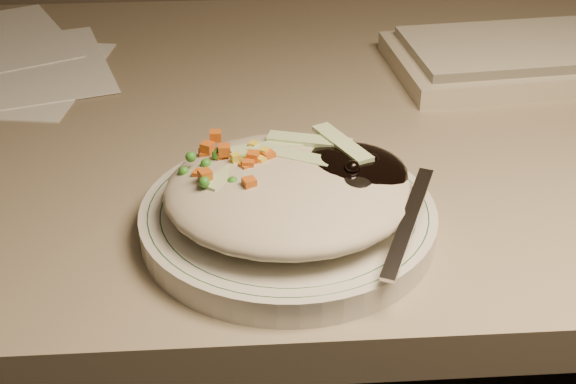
{
  "coord_description": "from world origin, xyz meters",
  "views": [
    {
      "loc": [
        -0.09,
        0.64,
        1.11
      ],
      "look_at": [
        -0.05,
        1.16,
        0.78
      ],
      "focal_mm": 50.0,
      "sensor_mm": 36.0,
      "label": 1
    }
  ],
  "objects": [
    {
      "name": "plate",
      "position": [
        -0.05,
        1.16,
        0.75
      ],
      "size": [
        0.23,
        0.23,
        0.02
      ],
      "primitive_type": "cylinder",
      "color": "silver",
      "rests_on": "desk"
    },
    {
      "name": "meal",
      "position": [
        -0.05,
        1.16,
        0.78
      ],
      "size": [
        0.21,
        0.19,
        0.05
      ],
      "color": "#B3A891",
      "rests_on": "plate"
    },
    {
      "name": "desk",
      "position": [
        0.0,
        1.38,
        0.54
      ],
      "size": [
        1.4,
        0.7,
        0.74
      ],
      "color": "gray",
      "rests_on": "ground"
    },
    {
      "name": "plate_rim",
      "position": [
        -0.05,
        1.16,
        0.76
      ],
      "size": [
        0.22,
        0.22,
        0.0
      ],
      "color": "#144723",
      "rests_on": "plate"
    }
  ]
}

